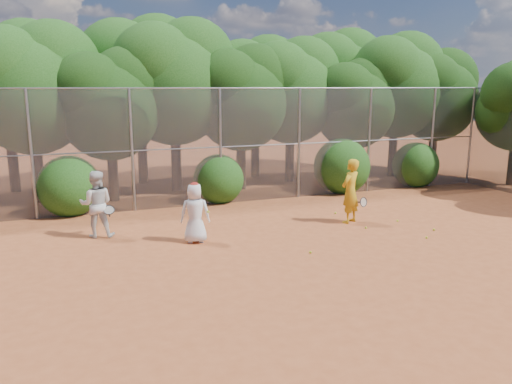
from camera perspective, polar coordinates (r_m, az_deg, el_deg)
name	(u,v)px	position (r m, az deg, el deg)	size (l,w,h in m)	color
ground	(328,251)	(12.73, 8.26, -6.71)	(80.00, 80.00, 0.00)	#9D4923
fence_back	(244,145)	(17.62, -1.32, 5.45)	(20.05, 0.09, 4.03)	gray
tree_1	(32,83)	(19.10, -24.22, 11.28)	(4.64, 4.03, 6.35)	black
tree_2	(110,100)	(18.43, -16.34, 10.04)	(3.99, 3.47, 5.47)	black
tree_3	(175,77)	(19.78, -9.27, 12.81)	(4.89, 4.26, 6.70)	black
tree_4	(242,94)	(19.85, -1.65, 11.11)	(4.19, 3.64, 5.73)	black
tree_5	(292,87)	(21.52, 4.08, 11.92)	(4.51, 3.92, 6.17)	black
tree_6	(355,101)	(21.82, 11.24, 10.20)	(3.86, 3.36, 5.29)	black
tree_7	(397,81)	(23.72, 15.82, 12.07)	(4.77, 4.14, 6.53)	black
tree_8	(437,92)	(24.71, 19.98, 10.71)	(4.25, 3.70, 5.82)	black
tree_9	(7,79)	(21.47, -26.62, 11.49)	(4.83, 4.20, 6.62)	black
tree_10	(140,72)	(21.79, -13.12, 13.17)	(5.15, 4.48, 7.06)	black
tree_11	(256,84)	(22.62, 0.01, 12.24)	(4.64, 4.03, 6.35)	black
tree_12	(339,77)	(25.09, 9.43, 12.85)	(5.02, 4.37, 6.88)	black
bush_0	(69,183)	(17.11, -20.60, 0.92)	(2.00, 2.00, 2.00)	#194611
bush_1	(219,177)	(17.81, -4.30, 1.74)	(1.80, 1.80, 1.80)	#194611
bush_2	(342,164)	(19.75, 9.77, 3.19)	(2.20, 2.20, 2.20)	#194611
bush_3	(416,163)	(21.73, 17.77, 3.18)	(1.90, 1.90, 1.90)	#194611
player_yellow	(350,191)	(15.23, 10.73, 0.10)	(0.93, 0.75, 1.95)	gold
player_teen	(195,213)	(13.19, -6.98, -2.36)	(0.88, 0.69, 1.62)	silver
player_white	(96,204)	(14.23, -17.78, -1.33)	(1.01, 0.86, 1.84)	silver
ball_0	(397,221)	(15.85, 15.87, -3.18)	(0.07, 0.07, 0.07)	#BCCF25
ball_1	(366,228)	(14.86, 12.45, -4.00)	(0.07, 0.07, 0.07)	#BCCF25
ball_2	(426,237)	(14.36, 18.90, -4.94)	(0.07, 0.07, 0.07)	#BCCF25
ball_3	(434,230)	(15.20, 19.67, -4.07)	(0.07, 0.07, 0.07)	#BCCF25
ball_4	(310,252)	(12.50, 6.24, -6.85)	(0.07, 0.07, 0.07)	#BCCF25
ball_5	(335,213)	(16.39, 9.07, -2.38)	(0.07, 0.07, 0.07)	#BCCF25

